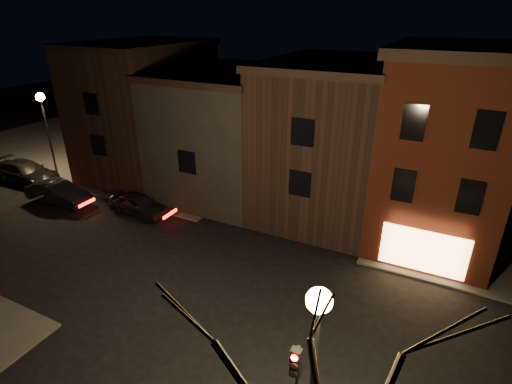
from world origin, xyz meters
TOP-DOWN VIEW (x-y plane):
  - ground at (0.00, 0.00)m, footprint 120.00×120.00m
  - sidewalk_far_left at (-20.00, 20.00)m, footprint 30.00×30.00m
  - corner_building at (8.00, 9.47)m, footprint 6.50×8.50m
  - row_building_a at (1.50, 10.50)m, footprint 7.30×10.30m
  - row_building_b at (-5.75, 10.50)m, footprint 7.80×10.30m
  - row_building_c at (-13.00, 10.50)m, footprint 7.30×10.30m
  - street_lamp_near at (6.20, -6.00)m, footprint 0.60×0.60m
  - street_lamp_far at (-19.00, 6.20)m, footprint 0.60×0.60m
  - parked_car_a at (-8.91, 4.26)m, footprint 4.21×1.84m
  - parked_car_b at (-14.93, 3.07)m, footprint 4.71×1.84m
  - parked_car_c at (-20.20, 4.50)m, footprint 5.66×2.41m

SIDE VIEW (x-z plane):
  - ground at x=0.00m, z-range 0.00..0.00m
  - sidewalk_far_left at x=-20.00m, z-range 0.00..0.12m
  - parked_car_a at x=-8.91m, z-range 0.00..1.41m
  - parked_car_b at x=-14.93m, z-range 0.00..1.53m
  - parked_car_c at x=-20.20m, z-range 0.00..1.63m
  - row_building_b at x=-5.75m, z-range 0.13..8.53m
  - row_building_a at x=1.50m, z-range 0.13..9.53m
  - row_building_c at x=-13.00m, z-range 0.13..10.03m
  - street_lamp_near at x=6.20m, z-range 1.94..8.42m
  - street_lamp_far at x=-19.00m, z-range 1.94..8.42m
  - corner_building at x=8.00m, z-range 0.15..10.65m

